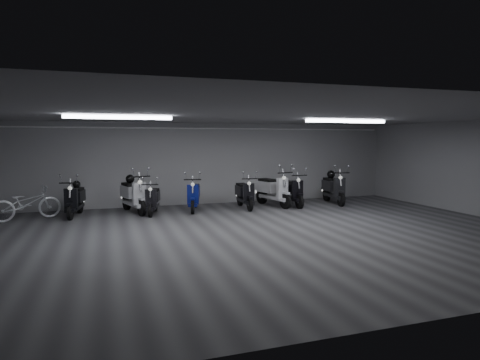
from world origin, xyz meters
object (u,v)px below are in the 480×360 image
object	(u,v)px
scooter_0	(75,195)
helmet_2	(331,174)
bicycle	(26,200)
scooter_5	(245,189)
scooter_4	(194,190)
scooter_6	(273,185)
helmet_0	(130,179)
scooter_9	(334,184)
scooter_2	(133,190)
helmet_1	(76,184)
scooter_7	(291,186)
scooter_3	(153,195)

from	to	relation	value
scooter_0	helmet_2	bearing A→B (deg)	9.84
bicycle	scooter_5	bearing A→B (deg)	-111.05
scooter_4	scooter_5	distance (m)	1.66
scooter_6	helmet_0	world-z (taller)	scooter_6
scooter_5	scooter_9	world-z (taller)	scooter_9
scooter_5	scooter_2	bearing A→B (deg)	177.97
bicycle	helmet_0	world-z (taller)	helmet_0
scooter_5	helmet_1	distance (m)	5.13
helmet_1	helmet_2	size ratio (longest dim) A/B	0.80
scooter_9	helmet_1	bearing A→B (deg)	-175.10
scooter_2	helmet_0	distance (m)	0.41
scooter_0	helmet_2	xyz separation A→B (m)	(8.46, 0.03, 0.37)
scooter_2	helmet_2	xyz separation A→B (m)	(6.80, -0.05, 0.29)
scooter_7	bicycle	bearing A→B (deg)	177.71
bicycle	scooter_2	bearing A→B (deg)	-106.62
scooter_5	helmet_1	world-z (taller)	scooter_5
scooter_5	helmet_2	distance (m)	3.34
scooter_0	helmet_1	xyz separation A→B (m)	(0.04, 0.24, 0.27)
helmet_0	scooter_0	bearing A→B (deg)	-167.81
helmet_0	helmet_2	size ratio (longest dim) A/B	0.95
scooter_7	scooter_6	bearing A→B (deg)	165.25
bicycle	helmet_2	bearing A→B (deg)	-109.45
scooter_3	bicycle	xyz separation A→B (m)	(-3.44, 0.23, -0.02)
scooter_2	helmet_2	bearing A→B (deg)	-16.69
scooter_9	helmet_0	size ratio (longest dim) A/B	7.03
scooter_2	helmet_0	size ratio (longest dim) A/B	7.20
scooter_2	helmet_0	xyz separation A→B (m)	(-0.08, 0.26, 0.31)
scooter_5	helmet_2	size ratio (longest dim) A/B	6.03
scooter_3	scooter_7	bearing A→B (deg)	15.75
scooter_2	helmet_1	distance (m)	1.64
scooter_4	scooter_9	size ratio (longest dim) A/B	0.92
scooter_0	scooter_2	xyz separation A→B (m)	(1.66, 0.08, 0.07)
scooter_3	scooter_2	bearing A→B (deg)	156.92
scooter_0	scooter_5	bearing A→B (deg)	7.50
scooter_2	scooter_6	xyz separation A→B (m)	(4.54, -0.16, 0.01)
scooter_3	helmet_1	size ratio (longest dim) A/B	6.97
bicycle	helmet_0	bearing A→B (deg)	-101.36
scooter_2	helmet_1	size ratio (longest dim) A/B	8.51
scooter_5	helmet_0	bearing A→B (deg)	173.97
scooter_7	helmet_1	distance (m)	6.77
scooter_9	scooter_4	bearing A→B (deg)	-173.37
scooter_0	scooter_3	bearing A→B (deg)	1.20
scooter_7	scooter_9	bearing A→B (deg)	-2.09
scooter_2	scooter_7	distance (m)	5.14
scooter_7	scooter_9	size ratio (longest dim) A/B	0.96
helmet_2	scooter_9	bearing A→B (deg)	-98.10
helmet_2	scooter_7	bearing A→B (deg)	-171.72
bicycle	helmet_1	world-z (taller)	bicycle
scooter_0	helmet_1	world-z (taller)	scooter_0
scooter_6	scooter_7	xyz separation A→B (m)	(0.59, -0.14, -0.06)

